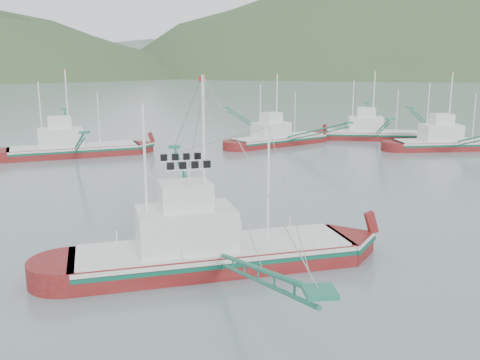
{
  "coord_description": "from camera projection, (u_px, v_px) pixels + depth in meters",
  "views": [
    {
      "loc": [
        -3.45,
        -28.99,
        11.01
      ],
      "look_at": [
        0.0,
        6.0,
        3.2
      ],
      "focal_mm": 40.0,
      "sensor_mm": 36.0,
      "label": 1
    }
  ],
  "objects": [
    {
      "name": "ground",
      "position": [
        250.0,
        256.0,
        30.88
      ],
      "size": [
        1200.0,
        1200.0,
        0.0
      ],
      "primitive_type": "plane",
      "color": "slate",
      "rests_on": "ground"
    },
    {
      "name": "main_boat",
      "position": [
        211.0,
        234.0,
        28.78
      ],
      "size": [
        15.7,
        27.37,
        11.17
      ],
      "rotation": [
        0.0,
        0.0,
        0.17
      ],
      "color": "maroon",
      "rests_on": "ground"
    },
    {
      "name": "bg_boat_right",
      "position": [
        449.0,
        138.0,
        67.95
      ],
      "size": [
        14.37,
        25.96,
        10.5
      ],
      "rotation": [
        0.0,
        0.0,
        0.01
      ],
      "color": "maroon",
      "rests_on": "ground"
    },
    {
      "name": "bg_boat_left",
      "position": [
        73.0,
        139.0,
        63.16
      ],
      "size": [
        15.45,
        26.46,
        10.95
      ],
      "rotation": [
        0.0,
        0.0,
        0.28
      ],
      "color": "maroon",
      "rests_on": "ground"
    },
    {
      "name": "bg_boat_far",
      "position": [
        279.0,
        129.0,
        71.58
      ],
      "size": [
        16.4,
        23.16,
        10.15
      ],
      "rotation": [
        0.0,
        0.0,
        0.52
      ],
      "color": "maroon",
      "rests_on": "ground"
    },
    {
      "name": "bg_boat_extra",
      "position": [
        375.0,
        126.0,
        76.75
      ],
      "size": [
        14.81,
        25.57,
        10.5
      ],
      "rotation": [
        0.0,
        0.0,
        -0.23
      ],
      "color": "maroon",
      "rests_on": "ground"
    },
    {
      "name": "headland_right",
      "position": [
        463.0,
        74.0,
        471.61
      ],
      "size": [
        684.0,
        432.0,
        306.0
      ],
      "primitive_type": "ellipsoid",
      "color": "#324B26",
      "rests_on": "ground"
    },
    {
      "name": "ridge_distant",
      "position": [
        217.0,
        72.0,
        577.77
      ],
      "size": [
        960.0,
        400.0,
        240.0
      ],
      "primitive_type": "ellipsoid",
      "color": "slate",
      "rests_on": "ground"
    }
  ]
}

